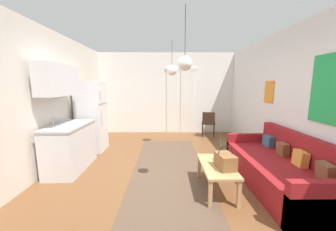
{
  "coord_description": "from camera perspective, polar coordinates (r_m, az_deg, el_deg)",
  "views": [
    {
      "loc": [
        -0.02,
        -3.12,
        1.64
      ],
      "look_at": [
        0.03,
        1.59,
        0.89
      ],
      "focal_mm": 20.43,
      "sensor_mm": 36.0,
      "label": 1
    }
  ],
  "objects": [
    {
      "name": "wall_left",
      "position": [
        3.88,
        -36.88,
        3.06
      ],
      "size": [
        0.12,
        7.12,
        2.72
      ],
      "color": "silver",
      "rests_on": "ground_plane"
    },
    {
      "name": "pendant_lamp_near",
      "position": [
        2.78,
        5.04,
        15.27
      ],
      "size": [
        0.2,
        0.2,
        0.88
      ],
      "color": "black"
    },
    {
      "name": "area_rug",
      "position": [
        4.03,
        0.22,
        -14.94
      ],
      "size": [
        1.37,
        3.51,
        0.01
      ],
      "primitive_type": "cube",
      "color": "brown",
      "rests_on": "ground_plane"
    },
    {
      "name": "pendant_lamp_far",
      "position": [
        4.88,
        1.18,
        13.35
      ],
      "size": [
        0.26,
        0.26,
        0.84
      ],
      "color": "black"
    },
    {
      "name": "wall_right",
      "position": [
        3.9,
        36.24,
        3.17
      ],
      "size": [
        0.12,
        7.12,
        2.72
      ],
      "color": "silver",
      "rests_on": "ground_plane"
    },
    {
      "name": "couch",
      "position": [
        3.74,
        30.58,
        -13.66
      ],
      "size": [
        0.93,
        2.14,
        0.86
      ],
      "color": "maroon",
      "rests_on": "ground_plane"
    },
    {
      "name": "handbag",
      "position": [
        3.01,
        16.7,
        -12.85
      ],
      "size": [
        0.27,
        0.37,
        0.34
      ],
      "color": "brown",
      "rests_on": "coffee_table"
    },
    {
      "name": "ground_plane",
      "position": [
        3.55,
        -0.18,
        -19.45
      ],
      "size": [
        5.13,
        7.52,
        0.1
      ],
      "primitive_type": "cube",
      "color": "brown"
    },
    {
      "name": "accent_chair",
      "position": [
        6.22,
        11.96,
        -2.02
      ],
      "size": [
        0.5,
        0.48,
        0.81
      ],
      "rotation": [
        0.0,
        0.0,
        2.92
      ],
      "color": "black",
      "rests_on": "ground_plane"
    },
    {
      "name": "wall_back",
      "position": [
        6.63,
        -0.26,
        6.53
      ],
      "size": [
        4.73,
        0.13,
        2.72
      ],
      "color": "white",
      "rests_on": "ground_plane"
    },
    {
      "name": "bamboo_vase",
      "position": [
        3.27,
        15.21,
        -11.53
      ],
      "size": [
        0.1,
        0.1,
        0.38
      ],
      "color": "#47704C",
      "rests_on": "coffee_table"
    },
    {
      "name": "coffee_table",
      "position": [
        3.16,
        14.33,
        -15.03
      ],
      "size": [
        0.47,
        0.94,
        0.43
      ],
      "color": "tan",
      "rests_on": "ground_plane"
    },
    {
      "name": "kitchen_counter",
      "position": [
        4.17,
        -27.73,
        -4.05
      ],
      "size": [
        0.58,
        1.19,
        2.02
      ],
      "color": "silver",
      "rests_on": "ground_plane"
    },
    {
      "name": "refrigerator",
      "position": [
        5.14,
        -21.79,
        -0.32
      ],
      "size": [
        0.62,
        0.64,
        1.73
      ],
      "color": "white",
      "rests_on": "ground_plane"
    }
  ]
}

